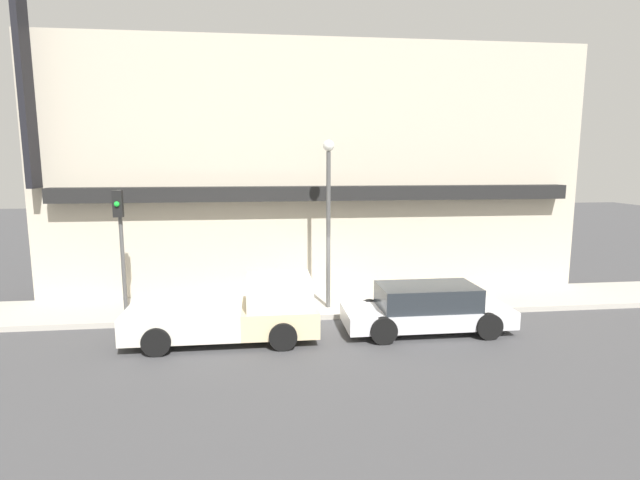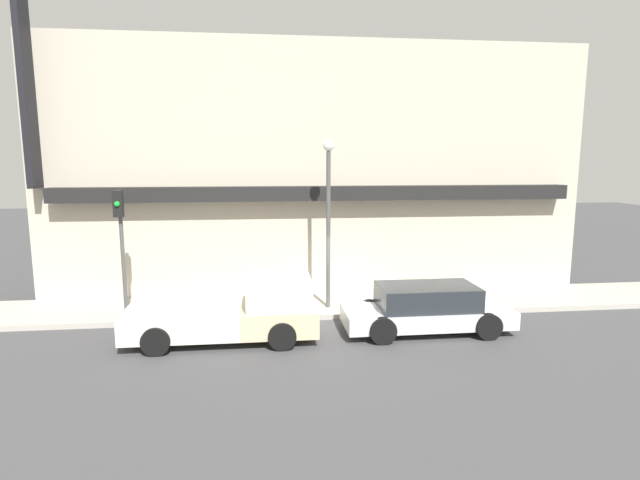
% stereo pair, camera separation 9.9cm
% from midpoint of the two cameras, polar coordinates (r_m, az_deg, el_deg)
% --- Properties ---
extents(ground_plane, '(80.00, 80.00, 0.00)m').
position_cam_midpoint_polar(ground_plane, '(15.88, 0.87, -9.11)').
color(ground_plane, '#424244').
extents(sidewalk, '(36.00, 2.82, 0.17)m').
position_cam_midpoint_polar(sidewalk, '(17.19, 0.22, -7.38)').
color(sidewalk, '#ADA89E').
rests_on(sidewalk, ground).
extents(building, '(19.80, 3.80, 10.80)m').
position_cam_midpoint_polar(building, '(19.36, -0.90, 7.96)').
color(building, '#BCB29E').
rests_on(building, ground).
extents(pickup_truck, '(5.22, 2.21, 1.74)m').
position_cam_midpoint_polar(pickup_truck, '(14.23, -9.70, -8.16)').
color(pickup_truck, beige).
rests_on(pickup_truck, ground).
extents(parked_car, '(4.86, 1.97, 1.38)m').
position_cam_midpoint_polar(parked_car, '(15.01, 11.93, -7.65)').
color(parked_car, silver).
rests_on(parked_car, ground).
extents(fire_hydrant, '(0.20, 0.20, 0.72)m').
position_cam_midpoint_polar(fire_hydrant, '(16.66, 9.12, -6.45)').
color(fire_hydrant, yellow).
rests_on(fire_hydrant, sidewalk).
extents(street_lamp, '(0.36, 0.36, 5.43)m').
position_cam_midpoint_polar(street_lamp, '(15.99, 0.79, 4.11)').
color(street_lamp, '#4C4C4C').
rests_on(street_lamp, sidewalk).
extents(traffic_light, '(0.28, 0.42, 3.91)m').
position_cam_midpoint_polar(traffic_light, '(16.28, -22.02, 0.97)').
color(traffic_light, '#4C4C4C').
rests_on(traffic_light, sidewalk).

